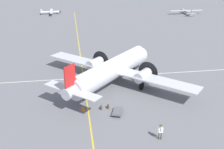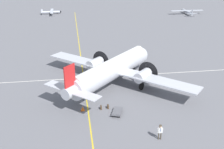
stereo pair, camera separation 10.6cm
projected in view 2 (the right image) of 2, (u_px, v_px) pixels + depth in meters
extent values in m
plane|color=slate|center=(112.00, 85.00, 42.15)|extent=(300.00, 300.00, 0.00)
cube|color=gold|center=(85.00, 87.00, 41.60)|extent=(120.00, 0.16, 0.01)
cube|color=silver|center=(109.00, 77.00, 45.22)|extent=(0.16, 120.00, 0.01)
cylinder|color=silver|center=(112.00, 70.00, 41.18)|extent=(14.04, 13.36, 2.74)
cylinder|color=white|center=(112.00, 65.00, 40.89)|extent=(12.89, 12.21, 1.92)
sphere|color=silver|center=(140.00, 55.00, 47.49)|extent=(2.60, 2.60, 2.60)
cylinder|color=silver|center=(74.00, 90.00, 34.83)|extent=(3.40, 3.32, 1.51)
cube|color=red|center=(70.00, 78.00, 33.61)|extent=(1.43, 1.35, 3.15)
cube|color=silver|center=(72.00, 90.00, 34.47)|extent=(6.77, 7.09, 0.10)
cube|color=silver|center=(117.00, 70.00, 42.24)|extent=(19.36, 20.48, 0.20)
cylinder|color=silver|center=(95.00, 63.00, 44.72)|extent=(3.11, 3.04, 1.51)
cylinder|color=black|center=(101.00, 60.00, 45.90)|extent=(2.19, 2.34, 3.16)
sphere|color=black|center=(101.00, 60.00, 46.01)|extent=(0.53, 0.53, 0.53)
cylinder|color=silver|center=(143.00, 76.00, 40.18)|extent=(3.11, 3.04, 1.51)
cylinder|color=black|center=(148.00, 72.00, 41.36)|extent=(2.19, 2.34, 3.16)
sphere|color=black|center=(148.00, 72.00, 41.47)|extent=(0.53, 0.53, 0.53)
cylinder|color=#4C4C51|center=(94.00, 70.00, 44.93)|extent=(0.18, 0.18, 0.99)
cylinder|color=black|center=(94.00, 73.00, 45.13)|extent=(1.01, 0.97, 1.10)
cylinder|color=#4C4C51|center=(142.00, 83.00, 40.40)|extent=(0.18, 0.18, 0.99)
cylinder|color=black|center=(141.00, 86.00, 40.59)|extent=(1.01, 0.97, 1.10)
cylinder|color=#4C4C51|center=(134.00, 67.00, 46.76)|extent=(0.14, 0.14, 0.89)
cylinder|color=black|center=(134.00, 70.00, 46.94)|extent=(0.63, 0.61, 0.70)
cylinder|color=#473D2D|center=(161.00, 136.00, 29.66)|extent=(0.12, 0.12, 0.84)
cylinder|color=#473D2D|center=(159.00, 136.00, 29.66)|extent=(0.12, 0.12, 0.84)
cube|color=white|center=(160.00, 130.00, 29.38)|extent=(0.24, 0.42, 0.63)
sphere|color=tan|center=(160.00, 126.00, 29.20)|extent=(0.28, 0.28, 0.28)
cylinder|color=white|center=(162.00, 130.00, 29.39)|extent=(0.10, 0.10, 0.60)
cylinder|color=white|center=(158.00, 130.00, 29.39)|extent=(0.10, 0.10, 0.60)
cube|color=navy|center=(160.00, 130.00, 29.25)|extent=(0.01, 0.05, 0.40)
cylinder|color=#473D2D|center=(160.00, 125.00, 29.15)|extent=(0.33, 0.33, 0.07)
cube|color=#47331E|center=(108.00, 107.00, 35.78)|extent=(0.47, 0.18, 0.47)
cube|color=#312315|center=(108.00, 105.00, 35.68)|extent=(0.17, 0.13, 0.02)
cube|color=#47331E|center=(101.00, 108.00, 35.55)|extent=(0.45, 0.16, 0.46)
cube|color=#312315|center=(101.00, 106.00, 35.45)|extent=(0.16, 0.11, 0.02)
cube|color=#56565B|center=(117.00, 111.00, 34.57)|extent=(2.54, 1.80, 0.04)
cube|color=#56565B|center=(116.00, 114.00, 33.47)|extent=(0.40, 1.08, 0.04)
cylinder|color=#56565B|center=(111.00, 115.00, 33.60)|extent=(0.04, 0.04, 0.22)
cylinder|color=#56565B|center=(120.00, 115.00, 33.42)|extent=(0.04, 0.04, 0.22)
cylinder|color=black|center=(115.00, 109.00, 35.50)|extent=(0.28, 0.15, 0.28)
cylinder|color=black|center=(122.00, 109.00, 35.35)|extent=(0.28, 0.15, 0.28)
cylinder|color=black|center=(112.00, 116.00, 33.92)|extent=(0.28, 0.15, 0.28)
cylinder|color=black|center=(120.00, 116.00, 33.77)|extent=(0.28, 0.15, 0.28)
cylinder|color=#B7BCC6|center=(187.00, 12.00, 92.25)|extent=(7.32, 0.96, 0.89)
sphere|color=black|center=(183.00, 10.00, 95.72)|extent=(0.80, 0.80, 0.80)
cube|color=#B7BCC6|center=(187.00, 11.00, 92.46)|extent=(1.24, 10.98, 0.08)
cube|color=#B7BCC6|center=(192.00, 12.00, 88.72)|extent=(0.65, 0.07, 1.16)
cube|color=#B7BCC6|center=(192.00, 14.00, 88.94)|extent=(0.60, 3.58, 0.04)
cylinder|color=black|center=(184.00, 13.00, 94.87)|extent=(0.28, 0.08, 0.28)
cylinder|color=#4C4C51|center=(184.00, 12.00, 94.83)|extent=(0.06, 0.06, 0.21)
cylinder|color=black|center=(185.00, 14.00, 92.02)|extent=(0.28, 0.08, 0.28)
cylinder|color=#4C4C51|center=(185.00, 14.00, 91.98)|extent=(0.06, 0.06, 0.21)
cylinder|color=black|center=(190.00, 14.00, 92.25)|extent=(0.28, 0.08, 0.28)
cylinder|color=#4C4C51|center=(190.00, 14.00, 92.21)|extent=(0.06, 0.06, 0.21)
cylinder|color=#B7BCC6|center=(51.00, 12.00, 92.67)|extent=(0.94, 5.91, 0.72)
sphere|color=black|center=(60.00, 12.00, 93.18)|extent=(0.65, 0.65, 0.65)
cube|color=#B7BCC6|center=(52.00, 11.00, 92.60)|extent=(8.86, 1.24, 0.08)
cube|color=#B7BCC6|center=(42.00, 11.00, 91.96)|extent=(0.08, 0.53, 0.94)
cube|color=#B7BCC6|center=(42.00, 12.00, 92.14)|extent=(2.89, 0.56, 0.04)
cylinder|color=black|center=(57.00, 14.00, 93.24)|extent=(0.09, 0.28, 0.28)
cylinder|color=#4C4C51|center=(57.00, 13.00, 93.20)|extent=(0.06, 0.06, 0.21)
cylinder|color=black|center=(50.00, 13.00, 93.43)|extent=(0.09, 0.28, 0.28)
cylinder|color=#4C4C51|center=(50.00, 13.00, 93.39)|extent=(0.06, 0.06, 0.21)
cylinder|color=black|center=(50.00, 14.00, 92.25)|extent=(0.09, 0.28, 0.28)
cylinder|color=#4C4C51|center=(50.00, 14.00, 92.20)|extent=(0.06, 0.06, 0.21)
cube|color=orange|center=(83.00, 110.00, 35.35)|extent=(0.47, 0.47, 0.03)
cone|color=orange|center=(83.00, 108.00, 35.24)|extent=(0.39, 0.39, 0.62)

